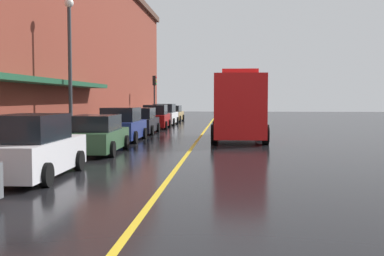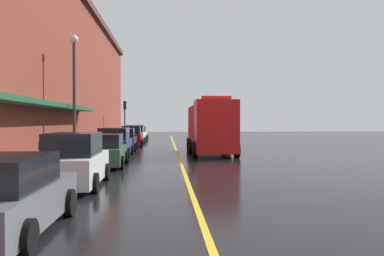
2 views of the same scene
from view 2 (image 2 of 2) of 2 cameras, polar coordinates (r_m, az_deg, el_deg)
name	(u,v)px [view 2 (image 2 of 2)]	position (r m, az deg, el deg)	size (l,w,h in m)	color
ground_plane	(177,152)	(29.28, -2.15, -3.42)	(112.00, 112.00, 0.00)	black
sidewalk_left	(90,152)	(29.75, -14.19, -3.24)	(2.40, 70.00, 0.15)	gray
lane_center_stripe	(177,152)	(29.28, -2.15, -3.42)	(0.16, 70.00, 0.01)	gold
parked_car_0	(3,197)	(8.92, -25.04, -8.82)	(2.06, 4.67, 1.57)	#595B60
parked_car_1	(75,162)	(14.47, -16.17, -4.57)	(2.03, 4.58, 1.85)	silver
parked_car_2	(104,151)	(20.62, -12.26, -3.17)	(2.25, 4.79, 1.61)	#2D5133
parked_car_3	(115,143)	(26.17, -10.84, -2.10)	(2.14, 4.33, 1.82)	navy
parked_car_4	(124,140)	(31.53, -9.59, -1.67)	(2.10, 4.84, 1.70)	black
parked_car_5	(131,137)	(36.87, -8.52, -1.21)	(2.10, 4.29, 1.83)	maroon
parked_car_6	(135,135)	(42.07, -7.97, -0.92)	(2.17, 4.36, 1.84)	silver
parked_car_7	(139,134)	(48.18, -7.53, -0.79)	(2.16, 4.79, 1.62)	#A5844C
fire_truck	(211,128)	(27.41, 2.65, 0.03)	(2.95, 7.60, 3.77)	red
parking_meter_0	(47,152)	(16.52, -19.71, -3.20)	(0.14, 0.18, 1.33)	#4C4C51
parking_meter_1	(113,135)	(35.67, -11.05, -0.95)	(0.14, 0.18, 1.33)	#4C4C51
parking_meter_2	(41,154)	(15.80, -20.47, -3.39)	(0.14, 0.18, 1.33)	#4C4C51
parking_meter_3	(126,131)	(47.03, -9.28, -0.48)	(0.14, 0.18, 1.33)	#4C4C51
parking_meter_4	(121,133)	(41.57, -10.01, -0.67)	(0.14, 0.18, 1.33)	#4C4C51
street_lamp_left	(74,83)	(23.90, -16.24, 6.11)	(0.44, 0.44, 6.94)	#33383D
traffic_light_near	(125,113)	(45.19, -9.43, 2.12)	(0.38, 0.36, 4.30)	#232326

